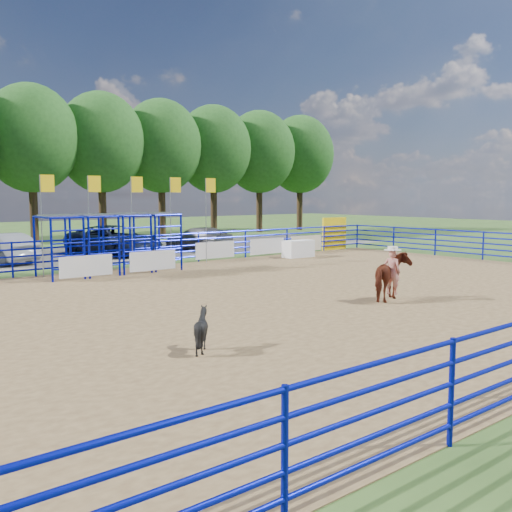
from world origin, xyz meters
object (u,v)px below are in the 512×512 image
announcer_table (298,249)px  car_b (1,248)px  horse_and_rider (392,273)px  car_c (114,240)px  car_d (198,239)px  calf (202,329)px

announcer_table → car_b: (-13.27, 7.37, 0.28)m
horse_and_rider → car_c: size_ratio=0.41×
car_b → horse_and_rider: bearing=95.2°
car_c → car_d: size_ratio=1.23×
announcer_table → car_d: car_d is taller
announcer_table → horse_and_rider: horse_and_rider is taller
calf → car_d: size_ratio=0.19×
calf → car_b: (1.10, 19.67, 0.27)m
horse_and_rider → calf: (-8.00, -1.13, -0.41)m
horse_and_rider → calf: 8.09m
horse_and_rider → car_d: bearing=76.2°
car_d → horse_and_rider: bearing=65.6°
horse_and_rider → car_d: size_ratio=0.51×
announcer_table → car_b: bearing=151.0°
calf → car_c: bearing=-27.4°
horse_and_rider → calf: horse_and_rider is taller
calf → car_d: (12.44, 19.21, 0.22)m
car_d → car_c: bearing=-17.7°
announcer_table → car_d: 7.17m
horse_and_rider → car_b: 19.78m
announcer_table → horse_and_rider: (-6.37, -11.17, 0.42)m
announcer_table → car_b: car_b is taller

